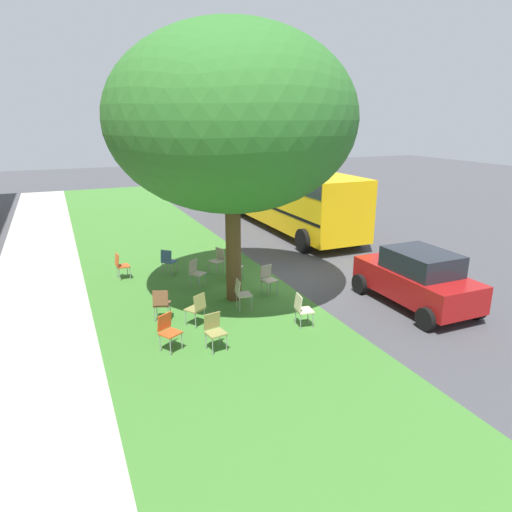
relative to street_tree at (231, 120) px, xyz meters
The scene contains 18 objects.
ground 5.60m from the street_tree, 75.48° to the right, with size 80.00×80.00×0.00m, color #424247.
grass_verge 5.23m from the street_tree, 59.67° to the left, with size 48.00×6.00×0.01m, color #3D752D.
sidewalk_strip 7.44m from the street_tree, 83.91° to the left, with size 48.00×2.80×0.01m, color #ADA89E.
street_tree is the anchor object (origin of this frame).
chair_0 6.24m from the street_tree, 41.76° to the left, with size 0.45×0.46×0.88m.
chair_1 5.02m from the street_tree, 131.22° to the left, with size 0.58×0.57×0.88m.
chair_2 4.87m from the street_tree, 26.55° to the left, with size 0.59×0.58×0.88m.
chair_3 5.29m from the street_tree, 159.60° to the right, with size 0.47×0.48×0.88m.
chair_4 4.88m from the street_tree, 21.09° to the right, with size 0.58×0.59×0.88m.
chair_5 5.72m from the street_tree, 132.92° to the left, with size 0.57×0.57×0.88m.
chair_6 5.22m from the street_tree, ahead, with size 0.54×0.54×0.88m.
chair_7 4.67m from the street_tree, behind, with size 0.47×0.47×0.88m.
chair_8 5.55m from the street_tree, 150.89° to the left, with size 0.48×0.48×0.88m.
chair_9 5.63m from the street_tree, 22.88° to the left, with size 0.59×0.59×0.88m.
chair_10 5.18m from the street_tree, 106.19° to the left, with size 0.54×0.54×0.88m.
chair_11 4.73m from the street_tree, 89.31° to the right, with size 0.50×0.50×0.88m.
parked_car 6.75m from the street_tree, 119.13° to the right, with size 3.70×1.92×1.65m.
school_bus 9.93m from the street_tree, 36.50° to the right, with size 10.40×2.80×2.88m.
Camera 1 is at (-12.57, 6.72, 5.19)m, focal length 32.42 mm.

